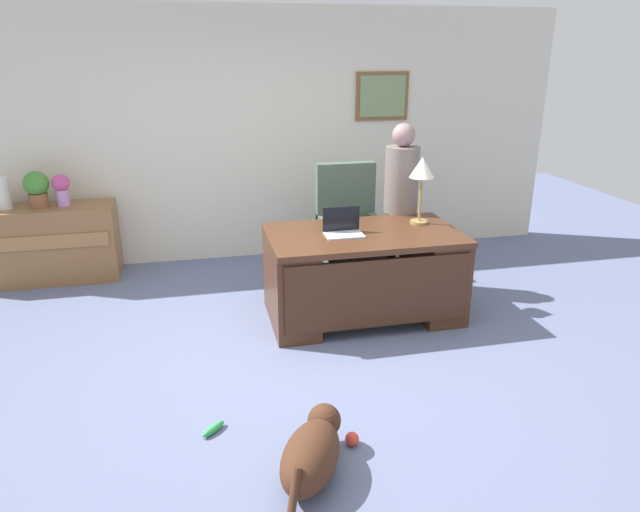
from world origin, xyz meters
TOP-DOWN VIEW (x-y plane):
  - ground_plane at (0.00, 0.00)m, footprint 12.00×12.00m
  - back_wall at (0.01, 2.60)m, footprint 7.00×0.16m
  - desk at (0.72, 0.70)m, footprint 1.65×0.95m
  - credenza at (-2.21, 2.25)m, footprint 1.45×0.50m
  - armchair at (0.82, 1.56)m, footprint 0.60×0.59m
  - person_standing at (1.26, 1.29)m, footprint 0.32×0.32m
  - dog_lying at (-0.14, -1.21)m, footprint 0.53×0.68m
  - laptop at (0.53, 0.71)m, footprint 0.32×0.22m
  - desk_lamp at (1.29, 0.88)m, footprint 0.22×0.22m
  - vase_with_flowers at (-1.96, 2.25)m, footprint 0.17×0.17m
  - vase_empty at (-2.50, 2.25)m, footprint 0.14×0.14m
  - potted_plant at (-2.18, 2.25)m, footprint 0.24×0.24m
  - dog_toy_ball at (0.15, -1.01)m, footprint 0.08×0.08m
  - dog_toy_bone at (-0.67, -0.70)m, footprint 0.17×0.16m

SIDE VIEW (x-z plane):
  - ground_plane at x=0.00m, z-range 0.00..0.00m
  - dog_toy_bone at x=-0.67m, z-range 0.00..0.05m
  - dog_toy_ball at x=0.15m, z-range 0.00..0.08m
  - dog_lying at x=-0.14m, z-range 0.01..0.31m
  - credenza at x=-2.21m, z-range 0.00..0.78m
  - desk at x=0.72m, z-range 0.03..0.81m
  - armchair at x=0.82m, z-range -0.08..1.12m
  - person_standing at x=1.26m, z-range 0.02..1.64m
  - laptop at x=0.53m, z-range 0.72..0.95m
  - vase_empty at x=-2.50m, z-range 0.78..1.09m
  - vase_with_flowers at x=-1.96m, z-range 0.80..1.12m
  - potted_plant at x=-2.18m, z-range 0.79..1.15m
  - desk_lamp at x=1.29m, z-range 0.95..1.55m
  - back_wall at x=0.01m, z-range 0.00..2.70m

